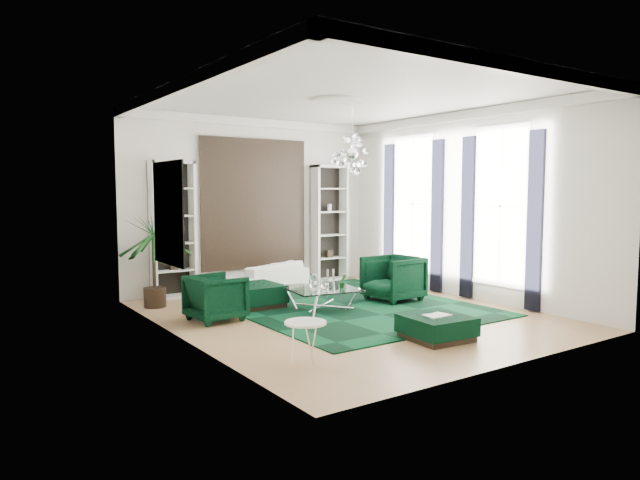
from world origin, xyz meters
TOP-DOWN VIEW (x-y plane):
  - floor at (0.00, 0.00)m, footprint 6.00×7.00m
  - ceiling at (0.00, 0.00)m, footprint 6.00×7.00m
  - wall_back at (0.00, 3.51)m, footprint 6.00×0.02m
  - wall_front at (0.00, -3.51)m, footprint 6.00×0.02m
  - wall_left at (-3.01, 0.00)m, footprint 0.02×7.00m
  - wall_right at (3.01, 0.00)m, footprint 0.02×7.00m
  - crown_molding at (0.00, 0.00)m, footprint 6.00×7.00m
  - ceiling_medallion at (0.00, 0.30)m, footprint 0.90×0.90m
  - tapestry at (0.00, 3.46)m, footprint 2.50×0.06m
  - shelving_left at (-1.95, 3.31)m, footprint 0.90×0.38m
  - shelving_right at (1.95, 3.31)m, footprint 0.90×0.38m
  - painting at (-2.97, 0.60)m, footprint 0.04×1.30m
  - window_near at (2.99, -0.90)m, footprint 0.03×1.10m
  - curtain_near_a at (2.96, -1.68)m, footprint 0.07×0.30m
  - curtain_near_b at (2.96, -0.12)m, footprint 0.07×0.30m
  - window_far at (2.99, 1.50)m, footprint 0.03×1.10m
  - curtain_far_a at (2.96, 0.72)m, footprint 0.07×0.30m
  - curtain_far_b at (2.96, 2.28)m, footprint 0.07×0.30m
  - rug at (0.48, 0.63)m, footprint 4.20×5.00m
  - sofa at (-0.13, 2.79)m, footprint 2.36×1.63m
  - armchair_left at (-2.09, 0.90)m, footprint 0.94×0.91m
  - armchair_right at (1.55, 0.52)m, footprint 1.03×1.01m
  - coffee_table at (-0.14, 0.59)m, footprint 1.40×1.40m
  - ottoman_side at (-1.05, 1.52)m, footprint 0.99×0.99m
  - ottoman_front at (0.10, -2.09)m, footprint 0.95×0.95m
  - book at (0.10, -2.09)m, footprint 0.39×0.26m
  - side_table at (-2.11, -1.94)m, footprint 0.67×0.67m
  - palm at (-2.59, 2.58)m, footprint 1.46×1.46m
  - chandelier at (0.26, 0.19)m, footprint 1.04×1.04m
  - table_plant at (0.16, 0.34)m, footprint 0.17×0.15m

SIDE VIEW (x-z plane):
  - floor at x=0.00m, z-range -0.02..0.00m
  - rug at x=0.48m, z-range 0.00..0.02m
  - ottoman_front at x=0.10m, z-range 0.00..0.36m
  - coffee_table at x=-0.14m, z-range 0.00..0.42m
  - ottoman_side at x=-1.05m, z-range 0.00..0.43m
  - side_table at x=-2.11m, z-range 0.00..0.52m
  - sofa at x=-0.13m, z-range 0.00..0.64m
  - book at x=0.10m, z-range 0.36..0.38m
  - armchair_left at x=-2.09m, z-range 0.00..0.78m
  - armchair_right at x=1.55m, z-range 0.00..0.90m
  - table_plant at x=0.16m, z-range 0.42..0.68m
  - palm at x=-2.59m, z-range 0.00..2.25m
  - shelving_left at x=-1.95m, z-range 0.00..2.80m
  - shelving_right at x=1.95m, z-range 0.00..2.80m
  - curtain_near_a at x=2.96m, z-range 0.02..3.27m
  - curtain_near_b at x=2.96m, z-range 0.02..3.27m
  - curtain_far_a at x=2.96m, z-range 0.02..3.27m
  - curtain_far_b at x=2.96m, z-range 0.02..3.27m
  - painting at x=-2.97m, z-range 1.05..2.65m
  - wall_back at x=0.00m, z-range 0.00..3.80m
  - wall_front at x=0.00m, z-range 0.00..3.80m
  - wall_left at x=-3.01m, z-range 0.00..3.80m
  - wall_right at x=3.01m, z-range 0.00..3.80m
  - tapestry at x=0.00m, z-range 0.50..3.30m
  - window_near at x=2.99m, z-range 0.45..3.35m
  - window_far at x=2.99m, z-range 0.45..3.35m
  - chandelier at x=0.26m, z-range 2.48..3.22m
  - crown_molding at x=0.00m, z-range 3.61..3.79m
  - ceiling_medallion at x=0.00m, z-range 3.75..3.79m
  - ceiling at x=0.00m, z-range 3.80..3.82m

